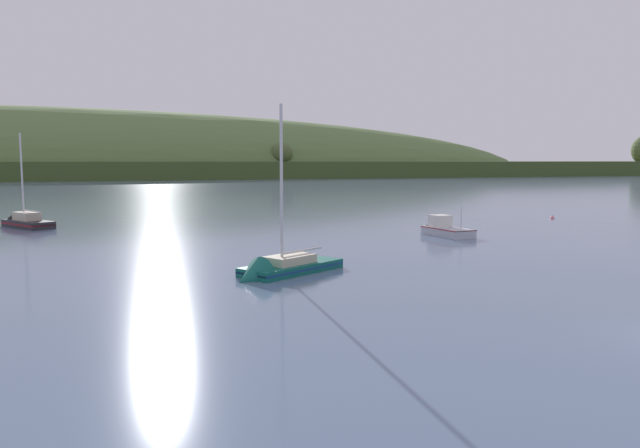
{
  "coord_description": "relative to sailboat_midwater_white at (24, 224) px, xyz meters",
  "views": [
    {
      "loc": [
        -19.75,
        -13.02,
        6.07
      ],
      "look_at": [
        -2.05,
        27.58,
        1.44
      ],
      "focal_mm": 34.03,
      "sensor_mm": 36.0,
      "label": 1
    }
  ],
  "objects": [
    {
      "name": "far_shoreline_hill",
      "position": [
        -11.9,
        193.52,
        0.07
      ],
      "size": [
        576.31,
        158.14,
        53.14
      ],
      "rotation": [
        0.0,
        0.0,
        -0.08
      ],
      "color": "#3C4E24",
      "rests_on": "ground"
    },
    {
      "name": "sailboat_outer_reach",
      "position": [
        13.61,
        -31.46,
        -0.1
      ],
      "size": [
        7.15,
        5.01,
        10.13
      ],
      "rotation": [
        0.0,
        0.0,
        3.59
      ],
      "color": "#0F564C",
      "rests_on": "ground"
    },
    {
      "name": "sailboat_midwater_white",
      "position": [
        0.0,
        0.0,
        0.0
      ],
      "size": [
        4.99,
        6.83,
        9.58
      ],
      "rotation": [
        0.0,
        0.0,
        2.05
      ],
      "color": "#232328",
      "rests_on": "ground"
    },
    {
      "name": "mooring_buoy_foreground",
      "position": [
        50.84,
        -12.99,
        -0.24
      ],
      "size": [
        0.47,
        0.47,
        0.55
      ],
      "color": "#E06675",
      "rests_on": "ground"
    },
    {
      "name": "fishing_boat_moored",
      "position": [
        31.81,
        -20.47,
        0.16
      ],
      "size": [
        2.35,
        4.95,
        3.11
      ],
      "rotation": [
        0.0,
        0.0,
        1.62
      ],
      "color": "#ADB2BC",
      "rests_on": "ground"
    }
  ]
}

